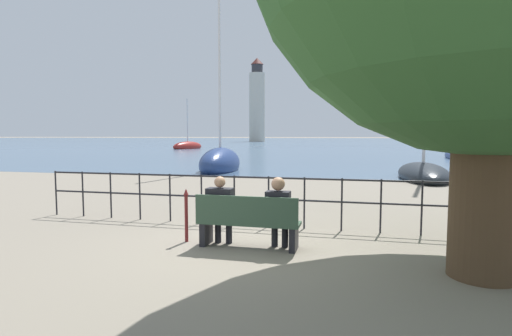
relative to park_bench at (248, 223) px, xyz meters
name	(u,v)px	position (x,y,z in m)	size (l,w,h in m)	color
ground_plane	(249,247)	(0.00, 0.06, -0.43)	(1000.00, 1000.00, 0.00)	gray
harbor_water	(351,140)	(0.00, 160.66, -0.43)	(600.00, 300.00, 0.01)	#47607A
park_bench	(248,223)	(0.00, 0.00, 0.00)	(1.73, 0.45, 0.90)	#334C38
seated_person_left	(221,207)	(-0.50, 0.08, 0.23)	(0.45, 0.35, 1.19)	black
seated_person_right	(278,209)	(0.50, 0.08, 0.24)	(0.40, 0.35, 1.21)	black
promenade_railing	(269,193)	(0.00, 1.63, 0.26)	(10.38, 0.04, 1.05)	black
closed_umbrella	(186,212)	(-1.17, 0.14, 0.10)	(0.09, 0.09, 0.95)	maroon
sailboat_0	(463,156)	(9.88, 27.86, -0.15)	(1.97, 8.85, 8.55)	navy
sailboat_2	(188,146)	(-21.60, 46.65, -0.10)	(3.26, 6.23, 7.58)	maroon
sailboat_4	(220,163)	(-5.35, 14.01, -0.02)	(2.55, 5.38, 11.14)	navy
sailboat_5	(423,173)	(4.60, 12.24, -0.16)	(2.02, 5.72, 9.64)	black
harbor_lighthouse	(257,103)	(-28.48, 115.89, 11.64)	(4.95, 4.95, 25.95)	beige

